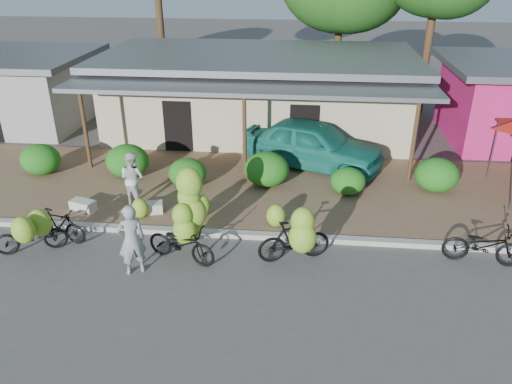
# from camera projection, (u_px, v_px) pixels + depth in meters

# --- Properties ---
(ground) EXTENTS (100.00, 100.00, 0.00)m
(ground) POSITION_uv_depth(u_px,v_px,m) (215.00, 279.00, 12.07)
(ground) COLOR #504D4A
(ground) RESTS_ON ground
(sidewalk) EXTENTS (60.00, 6.00, 0.12)m
(sidewalk) POSITION_uv_depth(u_px,v_px,m) (241.00, 188.00, 16.52)
(sidewalk) COLOR brown
(sidewalk) RESTS_ON ground
(curb) EXTENTS (60.00, 0.25, 0.15)m
(curb) POSITION_uv_depth(u_px,v_px,m) (227.00, 234.00, 13.83)
(curb) COLOR #A8A399
(curb) RESTS_ON ground
(shop_main) EXTENTS (13.00, 8.50, 3.35)m
(shop_main) POSITION_uv_depth(u_px,v_px,m) (258.00, 93.00, 21.10)
(shop_main) COLOR #BFAD91
(shop_main) RESTS_ON ground
(shop_grey) EXTENTS (7.00, 6.00, 3.15)m
(shop_grey) POSITION_uv_depth(u_px,v_px,m) (13.00, 88.00, 22.20)
(shop_grey) COLOR gray
(shop_grey) RESTS_ON ground
(hedge_0) EXTENTS (1.37, 1.23, 1.06)m
(hedge_0) POSITION_uv_depth(u_px,v_px,m) (40.00, 159.00, 17.22)
(hedge_0) COLOR #145513
(hedge_0) RESTS_ON sidewalk
(hedge_1) EXTENTS (1.47, 1.33, 1.15)m
(hedge_1) POSITION_uv_depth(u_px,v_px,m) (128.00, 161.00, 16.98)
(hedge_1) COLOR #145513
(hedge_1) RESTS_ON sidewalk
(hedge_2) EXTENTS (1.25, 1.12, 0.97)m
(hedge_2) POSITION_uv_depth(u_px,v_px,m) (188.00, 173.00, 16.29)
(hedge_2) COLOR #145513
(hedge_2) RESTS_ON sidewalk
(hedge_3) EXTENTS (1.48, 1.33, 1.15)m
(hedge_3) POSITION_uv_depth(u_px,v_px,m) (267.00, 169.00, 16.35)
(hedge_3) COLOR #145513
(hedge_3) RESTS_ON sidewalk
(hedge_4) EXTENTS (1.12, 1.01, 0.88)m
(hedge_4) POSITION_uv_depth(u_px,v_px,m) (348.00, 181.00, 15.83)
(hedge_4) COLOR #145513
(hedge_4) RESTS_ON sidewalk
(hedge_5) EXTENTS (1.41, 1.27, 1.10)m
(hedge_5) POSITION_uv_depth(u_px,v_px,m) (437.00, 175.00, 16.00)
(hedge_5) COLOR #145513
(hedge_5) RESTS_ON sidewalk
(bike_far_left) EXTENTS (1.91, 1.48, 1.36)m
(bike_far_left) POSITION_uv_depth(u_px,v_px,m) (29.00, 235.00, 12.86)
(bike_far_left) COLOR black
(bike_far_left) RESTS_ON ground
(bike_left) EXTENTS (1.66, 1.27, 1.29)m
(bike_left) POSITION_uv_depth(u_px,v_px,m) (54.00, 225.00, 13.25)
(bike_left) COLOR black
(bike_left) RESTS_ON ground
(bike_center) EXTENTS (2.02, 1.43, 2.36)m
(bike_center) POSITION_uv_depth(u_px,v_px,m) (186.00, 225.00, 12.62)
(bike_center) COLOR black
(bike_center) RESTS_ON ground
(bike_right) EXTENTS (1.95, 1.45, 1.80)m
(bike_right) POSITION_uv_depth(u_px,v_px,m) (297.00, 238.00, 12.34)
(bike_right) COLOR black
(bike_right) RESTS_ON ground
(bike_far_right) EXTENTS (2.03, 0.94, 1.03)m
(bike_far_right) POSITION_uv_depth(u_px,v_px,m) (483.00, 245.00, 12.48)
(bike_far_right) COLOR black
(bike_far_right) RESTS_ON ground
(loose_banana_a) EXTENTS (0.49, 0.41, 0.61)m
(loose_banana_a) POSITION_uv_depth(u_px,v_px,m) (140.00, 208.00, 14.46)
(loose_banana_a) COLOR #90C130
(loose_banana_a) RESTS_ON sidewalk
(loose_banana_b) EXTENTS (0.58, 0.49, 0.72)m
(loose_banana_b) POSITION_uv_depth(u_px,v_px,m) (200.00, 205.00, 14.50)
(loose_banana_b) COLOR #90C130
(loose_banana_b) RESTS_ON sidewalk
(loose_banana_c) EXTENTS (0.54, 0.46, 0.67)m
(loose_banana_c) POSITION_uv_depth(u_px,v_px,m) (276.00, 216.00, 13.99)
(loose_banana_c) COLOR #90C130
(loose_banana_c) RESTS_ON sidewalk
(sack_near) EXTENTS (0.93, 0.62, 0.30)m
(sack_near) POSITION_uv_depth(u_px,v_px,m) (148.00, 208.00, 14.81)
(sack_near) COLOR beige
(sack_near) RESTS_ON sidewalk
(sack_far) EXTENTS (0.83, 0.58, 0.28)m
(sack_far) POSITION_uv_depth(u_px,v_px,m) (83.00, 205.00, 15.00)
(sack_far) COLOR beige
(sack_far) RESTS_ON sidewalk
(vendor) EXTENTS (0.81, 0.72, 1.85)m
(vendor) POSITION_uv_depth(u_px,v_px,m) (131.00, 240.00, 11.93)
(vendor) COLOR gray
(vendor) RESTS_ON ground
(bystander) EXTENTS (1.01, 0.92, 1.68)m
(bystander) POSITION_uv_depth(u_px,v_px,m) (133.00, 178.00, 15.07)
(bystander) COLOR silver
(bystander) RESTS_ON sidewalk
(teal_van) EXTENTS (5.36, 3.72, 1.69)m
(teal_van) POSITION_uv_depth(u_px,v_px,m) (313.00, 144.00, 17.70)
(teal_van) COLOR #197365
(teal_van) RESTS_ON sidewalk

